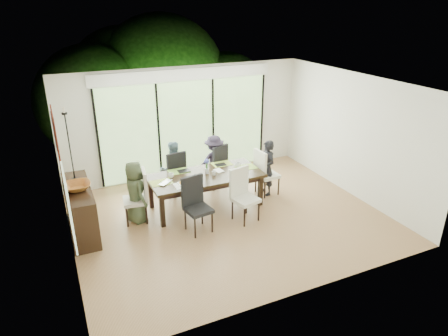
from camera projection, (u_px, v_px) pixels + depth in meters
name	position (u px, v px, depth m)	size (l,w,h in m)	color
floor	(229.00, 218.00, 8.13)	(6.00, 5.00, 0.01)	brown
ceiling	(230.00, 85.00, 7.08)	(6.00, 5.00, 0.01)	white
wall_back	(186.00, 122.00, 9.71)	(6.00, 0.02, 2.70)	silver
wall_front	(307.00, 215.00, 5.50)	(6.00, 0.02, 2.70)	silver
wall_left	(61.00, 183.00, 6.46)	(0.02, 5.00, 2.70)	beige
wall_right	(353.00, 135.00, 8.75)	(0.02, 5.00, 2.70)	silver
glass_doors	(186.00, 128.00, 9.74)	(4.20, 0.02, 2.30)	#598C3F
blinds_header	(185.00, 75.00, 9.23)	(4.40, 0.06, 0.28)	white
mullion_a	(98.00, 140.00, 8.93)	(0.05, 0.04, 2.30)	black
mullion_b	(159.00, 132.00, 9.46)	(0.05, 0.04, 2.30)	black
mullion_c	(213.00, 125.00, 9.99)	(0.05, 0.04, 2.30)	black
mullion_d	(262.00, 119.00, 10.53)	(0.05, 0.04, 2.30)	black
side_window	(69.00, 207.00, 5.41)	(0.02, 0.90, 1.00)	#8CAD7F
deck	(177.00, 163.00, 11.00)	(6.00, 1.80, 0.10)	brown
rail_top	(167.00, 134.00, 11.44)	(6.00, 0.08, 0.06)	brown
foliage_left	(94.00, 102.00, 11.25)	(3.20, 3.20, 3.20)	#14380F
foliage_mid	(162.00, 80.00, 12.45)	(4.00, 4.00, 4.00)	#14380F
foliage_right	(225.00, 97.00, 12.68)	(2.80, 2.80, 2.80)	#14380F
foliage_far	(126.00, 84.00, 12.73)	(3.60, 3.60, 3.60)	#14380F
table_top	(206.00, 176.00, 8.31)	(2.35, 1.08, 0.06)	black
table_apron	(206.00, 180.00, 8.35)	(2.16, 0.88, 0.10)	black
table_leg_fl	(162.00, 211.00, 7.68)	(0.09, 0.09, 0.68)	black
table_leg_fr	(260.00, 191.00, 8.51)	(0.09, 0.09, 0.68)	black
table_leg_bl	(151.00, 193.00, 8.40)	(0.09, 0.09, 0.68)	black
table_leg_br	(242.00, 176.00, 9.23)	(0.09, 0.09, 0.68)	black
chair_left_end	(135.00, 197.00, 7.81)	(0.45, 0.45, 1.08)	silver
chair_right_end	(268.00, 172.00, 8.95)	(0.45, 0.45, 1.08)	white
chair_far_left	(173.00, 172.00, 8.92)	(0.45, 0.45, 1.08)	black
chair_far_right	(214.00, 165.00, 9.30)	(0.45, 0.45, 1.08)	black
chair_near_left	(198.00, 206.00, 7.46)	(0.45, 0.45, 1.08)	black
chair_near_right	(246.00, 196.00, 7.84)	(0.45, 0.45, 1.08)	white
person_left_end	(135.00, 192.00, 7.78)	(0.59, 0.37, 1.27)	#404E34
person_right_end	(267.00, 168.00, 8.91)	(0.59, 0.37, 1.27)	black
person_far_left	(173.00, 169.00, 8.87)	(0.59, 0.37, 1.27)	slate
person_far_right	(214.00, 162.00, 9.25)	(0.59, 0.37, 1.27)	#271F2F
placemat_left	(161.00, 182.00, 7.94)	(0.43, 0.31, 0.01)	#90A33A
placemat_right	(246.00, 167.00, 8.66)	(0.43, 0.31, 0.01)	#83A73B
placemat_far_l	(179.00, 171.00, 8.46)	(0.43, 0.31, 0.01)	#78A93C
placemat_far_r	(222.00, 164.00, 8.85)	(0.43, 0.31, 0.01)	#A4BE44
placemat_paper	(185.00, 185.00, 7.84)	(0.43, 0.31, 0.01)	white
tablet_far_l	(184.00, 171.00, 8.46)	(0.26, 0.18, 0.01)	black
tablet_far_r	(221.00, 165.00, 8.78)	(0.24, 0.17, 0.01)	black
papers	(237.00, 170.00, 8.53)	(0.29, 0.22, 0.00)	white
platter_base	(185.00, 184.00, 7.83)	(0.26, 0.26, 0.02)	white
platter_snacks	(185.00, 183.00, 7.83)	(0.20, 0.20, 0.01)	orange
vase	(207.00, 171.00, 8.34)	(0.08, 0.08, 0.12)	silver
hyacinth_stems	(207.00, 166.00, 8.29)	(0.04, 0.04, 0.16)	#337226
hyacinth_blooms	(207.00, 161.00, 8.26)	(0.11, 0.11, 0.11)	#5058C8
laptop	(168.00, 183.00, 7.89)	(0.32, 0.21, 0.03)	silver
cup_a	(171.00, 176.00, 8.14)	(0.12, 0.12, 0.09)	white
cup_b	(214.00, 173.00, 8.26)	(0.10, 0.10, 0.09)	white
cup_c	(238.00, 165.00, 8.67)	(0.12, 0.12, 0.09)	white
book	(216.00, 171.00, 8.44)	(0.16, 0.22, 0.02)	white
sideboard	(80.00, 210.00, 7.48)	(0.46, 1.64, 0.92)	black
bowl	(77.00, 187.00, 7.19)	(0.49, 0.49, 0.12)	#945820
candlestick_base	(75.00, 179.00, 7.59)	(0.10, 0.10, 0.04)	black
candlestick_shaft	(70.00, 147.00, 7.34)	(0.02, 0.02, 1.28)	black
candlestick_pan	(64.00, 113.00, 7.09)	(0.10, 0.10, 0.03)	black
candle	(64.00, 110.00, 7.07)	(0.04, 0.04, 0.10)	silver
tapestry	(59.00, 155.00, 6.67)	(0.02, 1.00, 1.50)	maroon
art_frame	(54.00, 131.00, 7.75)	(0.03, 0.55, 0.65)	black
art_canvas	(55.00, 130.00, 7.75)	(0.01, 0.45, 0.55)	#1C525A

